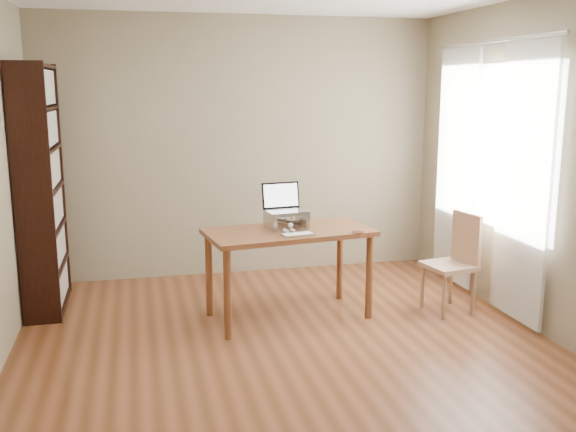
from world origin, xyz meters
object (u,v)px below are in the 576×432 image
at_px(cat, 282,220).
at_px(chair, 456,260).
at_px(laptop, 285,204).
at_px(bookshelf, 41,189).
at_px(desk, 289,242).
at_px(keyboard, 298,235).

relative_size(cat, chair, 0.55).
relative_size(laptop, chair, 0.42).
height_order(bookshelf, laptop, bookshelf).
xyz_separation_m(desk, laptop, (-0.00, 0.14, 0.29)).
relative_size(bookshelf, cat, 4.47).
height_order(laptop, cat, laptop).
distance_m(desk, keyboard, 0.25).
relative_size(bookshelf, desk, 1.48).
bearing_deg(bookshelf, cat, -17.56).
xyz_separation_m(desk, keyboard, (0.02, -0.22, 0.11)).
bearing_deg(desk, cat, 95.87).
bearing_deg(cat, laptop, 39.37).
height_order(keyboard, cat, cat).
bearing_deg(cat, desk, -81.38).
xyz_separation_m(bookshelf, cat, (1.96, -0.62, -0.24)).
xyz_separation_m(bookshelf, chair, (3.41, -0.92, -0.59)).
distance_m(bookshelf, chair, 3.59).
distance_m(desk, chair, 1.45).
bearing_deg(laptop, desk, -98.16).
bearing_deg(desk, chair, -15.60).
bearing_deg(bookshelf, keyboard, -25.33).
height_order(desk, chair, chair).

